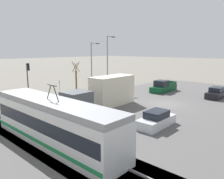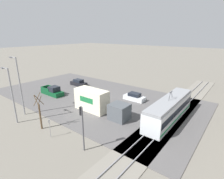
{
  "view_description": "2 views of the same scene",
  "coord_description": "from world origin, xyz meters",
  "px_view_note": "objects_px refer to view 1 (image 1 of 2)",
  "views": [
    {
      "loc": [
        -13.37,
        25.07,
        7.03
      ],
      "look_at": [
        4.81,
        5.1,
        2.08
      ],
      "focal_mm": 35.0,
      "sensor_mm": 36.0,
      "label": 1
    },
    {
      "loc": [
        24.91,
        24.58,
        12.68
      ],
      "look_at": [
        0.78,
        5.81,
        2.88
      ],
      "focal_mm": 28.0,
      "sensor_mm": 36.0,
      "label": 2
    }
  ],
  "objects_px": {
    "light_rail_tram": "(54,122)",
    "pickup_truck": "(163,87)",
    "traffic_light_pole": "(28,78)",
    "no_parking_sign": "(60,87)",
    "box_truck": "(105,93)",
    "street_lamp_near_crossing": "(92,63)",
    "sedan_car_0": "(216,93)",
    "sedan_car_1": "(156,120)",
    "street_lamp_mid_block": "(108,59)",
    "street_tree": "(76,79)"
  },
  "relations": [
    {
      "from": "light_rail_tram",
      "to": "pickup_truck",
      "type": "bearing_deg",
      "value": -79.8
    },
    {
      "from": "traffic_light_pole",
      "to": "no_parking_sign",
      "type": "xyz_separation_m",
      "value": [
        0.79,
        -5.25,
        -1.93
      ]
    },
    {
      "from": "box_truck",
      "to": "no_parking_sign",
      "type": "height_order",
      "value": "box_truck"
    },
    {
      "from": "box_truck",
      "to": "street_lamp_near_crossing",
      "type": "height_order",
      "value": "street_lamp_near_crossing"
    },
    {
      "from": "light_rail_tram",
      "to": "sedan_car_0",
      "type": "bearing_deg",
      "value": -98.9
    },
    {
      "from": "light_rail_tram",
      "to": "traffic_light_pole",
      "type": "bearing_deg",
      "value": -20.07
    },
    {
      "from": "light_rail_tram",
      "to": "traffic_light_pole",
      "type": "xyz_separation_m",
      "value": [
        13.27,
        -4.85,
        1.76
      ]
    },
    {
      "from": "sedan_car_0",
      "to": "sedan_car_1",
      "type": "relative_size",
      "value": 1.06
    },
    {
      "from": "pickup_truck",
      "to": "street_lamp_near_crossing",
      "type": "relative_size",
      "value": 0.69
    },
    {
      "from": "street_lamp_mid_block",
      "to": "no_parking_sign",
      "type": "relative_size",
      "value": 3.76
    },
    {
      "from": "sedan_car_1",
      "to": "traffic_light_pole",
      "type": "distance_m",
      "value": 17.6
    },
    {
      "from": "sedan_car_0",
      "to": "street_lamp_mid_block",
      "type": "distance_m",
      "value": 18.15
    },
    {
      "from": "street_lamp_near_crossing",
      "to": "street_lamp_mid_block",
      "type": "height_order",
      "value": "street_lamp_mid_block"
    },
    {
      "from": "traffic_light_pole",
      "to": "light_rail_tram",
      "type": "bearing_deg",
      "value": 159.93
    },
    {
      "from": "street_tree",
      "to": "street_lamp_near_crossing",
      "type": "bearing_deg",
      "value": -74.65
    },
    {
      "from": "sedan_car_0",
      "to": "no_parking_sign",
      "type": "height_order",
      "value": "no_parking_sign"
    },
    {
      "from": "street_tree",
      "to": "street_lamp_near_crossing",
      "type": "relative_size",
      "value": 0.63
    },
    {
      "from": "street_lamp_mid_block",
      "to": "street_lamp_near_crossing",
      "type": "bearing_deg",
      "value": 41.65
    },
    {
      "from": "box_truck",
      "to": "street_tree",
      "type": "distance_m",
      "value": 9.21
    },
    {
      "from": "sedan_car_0",
      "to": "street_tree",
      "type": "relative_size",
      "value": 0.87
    },
    {
      "from": "box_truck",
      "to": "street_lamp_near_crossing",
      "type": "relative_size",
      "value": 1.23
    },
    {
      "from": "street_lamp_mid_block",
      "to": "no_parking_sign",
      "type": "bearing_deg",
      "value": 82.43
    },
    {
      "from": "street_lamp_near_crossing",
      "to": "street_lamp_mid_block",
      "type": "xyz_separation_m",
      "value": [
        -2.08,
        -1.85,
        0.58
      ]
    },
    {
      "from": "light_rail_tram",
      "to": "box_truck",
      "type": "height_order",
      "value": "light_rail_tram"
    },
    {
      "from": "street_tree",
      "to": "street_lamp_near_crossing",
      "type": "distance_m",
      "value": 5.42
    },
    {
      "from": "street_lamp_mid_block",
      "to": "sedan_car_1",
      "type": "bearing_deg",
      "value": 146.14
    },
    {
      "from": "light_rail_tram",
      "to": "street_lamp_near_crossing",
      "type": "bearing_deg",
      "value": -49.83
    },
    {
      "from": "pickup_truck",
      "to": "no_parking_sign",
      "type": "bearing_deg",
      "value": 55.01
    },
    {
      "from": "sedan_car_1",
      "to": "street_lamp_mid_block",
      "type": "relative_size",
      "value": 0.46
    },
    {
      "from": "traffic_light_pole",
      "to": "street_lamp_mid_block",
      "type": "height_order",
      "value": "street_lamp_mid_block"
    },
    {
      "from": "street_lamp_mid_block",
      "to": "street_tree",
      "type": "bearing_deg",
      "value": 83.14
    },
    {
      "from": "light_rail_tram",
      "to": "sedan_car_1",
      "type": "relative_size",
      "value": 3.05
    },
    {
      "from": "box_truck",
      "to": "pickup_truck",
      "type": "height_order",
      "value": "box_truck"
    },
    {
      "from": "box_truck",
      "to": "traffic_light_pole",
      "type": "height_order",
      "value": "traffic_light_pole"
    },
    {
      "from": "street_tree",
      "to": "sedan_car_0",
      "type": "bearing_deg",
      "value": -145.65
    },
    {
      "from": "sedan_car_1",
      "to": "no_parking_sign",
      "type": "xyz_separation_m",
      "value": [
        17.81,
        -1.72,
        0.83
      ]
    },
    {
      "from": "traffic_light_pole",
      "to": "sedan_car_0",
      "type": "bearing_deg",
      "value": -130.58
    },
    {
      "from": "sedan_car_0",
      "to": "no_parking_sign",
      "type": "distance_m",
      "value": 23.28
    },
    {
      "from": "box_truck",
      "to": "pickup_truck",
      "type": "distance_m",
      "value": 13.71
    },
    {
      "from": "street_tree",
      "to": "no_parking_sign",
      "type": "distance_m",
      "value": 3.0
    },
    {
      "from": "traffic_light_pole",
      "to": "no_parking_sign",
      "type": "relative_size",
      "value": 2.13
    },
    {
      "from": "street_lamp_mid_block",
      "to": "no_parking_sign",
      "type": "height_order",
      "value": "street_lamp_mid_block"
    },
    {
      "from": "box_truck",
      "to": "pickup_truck",
      "type": "bearing_deg",
      "value": -91.96
    },
    {
      "from": "street_lamp_mid_block",
      "to": "light_rail_tram",
      "type": "bearing_deg",
      "value": 123.32
    },
    {
      "from": "traffic_light_pole",
      "to": "street_lamp_near_crossing",
      "type": "relative_size",
      "value": 0.64
    },
    {
      "from": "traffic_light_pole",
      "to": "street_lamp_near_crossing",
      "type": "bearing_deg",
      "value": -82.77
    },
    {
      "from": "street_tree",
      "to": "pickup_truck",
      "type": "bearing_deg",
      "value": -129.95
    },
    {
      "from": "street_tree",
      "to": "sedan_car_1",
      "type": "bearing_deg",
      "value": 165.28
    },
    {
      "from": "no_parking_sign",
      "to": "box_truck",
      "type": "bearing_deg",
      "value": -178.5
    },
    {
      "from": "street_tree",
      "to": "street_lamp_mid_block",
      "type": "bearing_deg",
      "value": -96.86
    }
  ]
}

